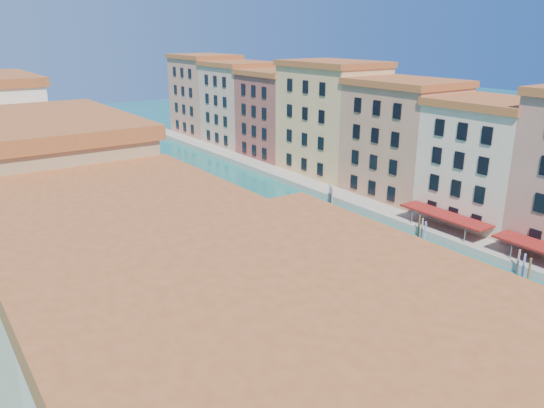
# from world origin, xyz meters

# --- Properties ---
(right_bank_palazzos) EXTENTS (12.80, 128.40, 21.00)m
(right_bank_palazzos) POSITION_xyz_m (30.00, 65.00, 9.75)
(right_bank_palazzos) COLOR #9D4538
(right_bank_palazzos) RESTS_ON ground
(quay) EXTENTS (4.00, 140.00, 1.00)m
(quay) POSITION_xyz_m (22.00, 65.00, 0.50)
(quay) COLOR gray
(quay) RESTS_ON ground
(mooring_poles_right) EXTENTS (1.44, 54.24, 3.20)m
(mooring_poles_right) POSITION_xyz_m (19.10, 28.80, 1.30)
(mooring_poles_right) COLOR brown
(mooring_poles_right) RESTS_ON ground
(vaporetto_far) EXTENTS (13.18, 18.47, 2.81)m
(vaporetto_far) POSITION_xyz_m (-1.95, 59.10, 1.26)
(vaporetto_far) COLOR silver
(vaporetto_far) RESTS_ON ground
(gondola_fore) EXTENTS (3.52, 11.19, 2.26)m
(gondola_fore) POSITION_xyz_m (-2.80, 25.02, 0.38)
(gondola_fore) COLOR black
(gondola_fore) RESTS_ON ground
(gondola_far) EXTENTS (3.93, 10.32, 1.50)m
(gondola_far) POSITION_xyz_m (8.38, 65.07, 0.31)
(gondola_far) COLOR black
(gondola_far) RESTS_ON ground
(motorboat_mid) EXTENTS (3.09, 7.98, 1.62)m
(motorboat_mid) POSITION_xyz_m (-4.88, 41.60, 0.63)
(motorboat_mid) COLOR silver
(motorboat_mid) RESTS_ON ground
(motorboat_far) EXTENTS (4.63, 8.27, 1.64)m
(motorboat_far) POSITION_xyz_m (2.71, 75.77, 0.64)
(motorboat_far) COLOR silver
(motorboat_far) RESTS_ON ground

